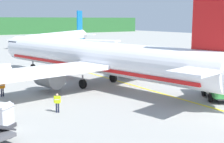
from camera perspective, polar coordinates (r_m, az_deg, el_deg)
ground at (r=66.21m, az=-13.05°, el=2.26°), size 240.00×320.00×0.20m
airliner_foreground at (r=38.68m, az=-3.46°, el=2.59°), size 34.45×41.44×11.90m
airliner_mid_apron at (r=83.13m, az=-9.45°, el=6.02°), size 30.24×27.58×10.72m
service_truck_pushback at (r=33.81m, az=18.87°, el=-1.99°), size 4.88×5.71×2.99m
cargo_container_mid at (r=24.76m, az=-19.87°, el=-7.84°), size 2.26×2.26×1.98m
cargo_container_far at (r=39.66m, az=19.96°, el=-1.49°), size 1.93×1.93×1.85m
crew_loader_left at (r=27.59m, az=-10.10°, el=-5.45°), size 0.52×0.45×1.72m
crew_loader_right at (r=34.75m, az=-19.69°, el=-2.70°), size 0.61×0.33×1.77m
apron_guide_line at (r=37.72m, az=4.84°, el=-2.83°), size 0.30×60.00×0.01m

